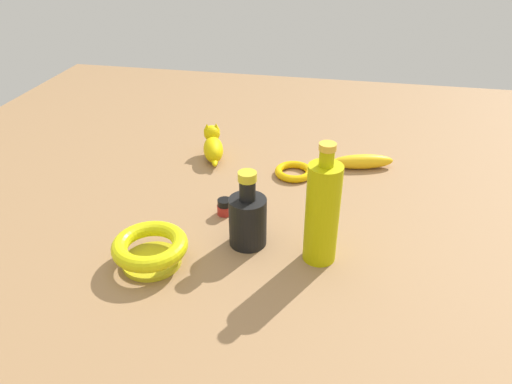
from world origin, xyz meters
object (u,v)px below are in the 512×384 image
bowl (150,248)px  bangle (294,172)px  bottle_tall (322,212)px  banana (362,162)px  cat_figurine (213,146)px  bottle_short (248,218)px  nail_polish_jar (225,207)px

bowl → bangle: 0.47m
bottle_tall → bowl: 0.34m
bottle_tall → banana: bearing=-11.1°
cat_figurine → bowl: bearing=-179.5°
bowl → banana: 0.63m
bottle_short → banana: bearing=-30.8°
cat_figurine → bangle: cat_figurine is taller
cat_figurine → nail_polish_jar: size_ratio=3.74×
banana → bottle_tall: bearing=64.5°
bottle_tall → bangle: (0.33, 0.09, -0.10)m
nail_polish_jar → bangle: bearing=-31.4°
bottle_short → nail_polish_jar: bottle_short is taller
banana → bangle: bearing=8.6°
bottle_short → bangle: 0.32m
bottle_short → banana: (0.38, -0.23, -0.04)m
bangle → banana: size_ratio=0.60×
bangle → banana: 0.19m
cat_figurine → bangle: bearing=-103.0°
bottle_tall → banana: 0.42m
nail_polish_jar → banana: banana is taller
cat_figurine → banana: 0.40m
cat_figurine → bowl: 0.47m
bowl → nail_polish_jar: size_ratio=3.98×
bottle_short → bangle: bearing=-10.2°
bottle_short → bottle_tall: bearing=-98.1°
bangle → banana: bearing=-67.0°
cat_figurine → banana: cat_figurine is taller
bottle_tall → banana: size_ratio=1.51×
bowl → nail_polish_jar: bearing=-25.8°
bowl → bottle_short: (0.10, -0.17, 0.02)m
bottle_short → nail_polish_jar: 0.13m
bangle → cat_figurine: bearing=77.0°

